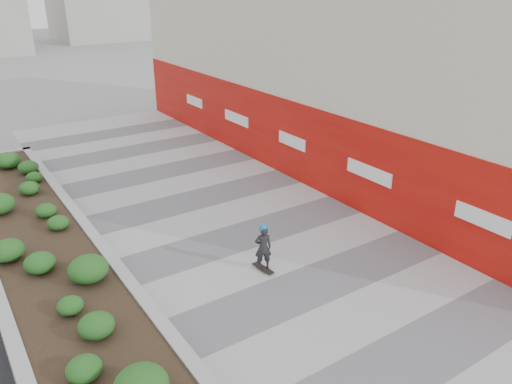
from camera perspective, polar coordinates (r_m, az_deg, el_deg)
ground at (r=11.96m, az=12.60°, el=-14.19°), size 160.00×160.00×0.00m
walkway at (r=13.77m, az=3.62°, el=-8.11°), size 8.00×36.00×0.01m
building at (r=21.10m, az=9.40°, el=14.25°), size 6.04×24.08×8.00m
planter at (r=14.99m, az=-23.44°, el=-5.58°), size 3.00×18.00×0.90m
manhole_cover at (r=14.04m, az=5.26°, el=-7.51°), size 0.44×0.44×0.01m
skateboarder at (r=13.09m, az=0.82°, el=-6.31°), size 0.53×0.73×1.38m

